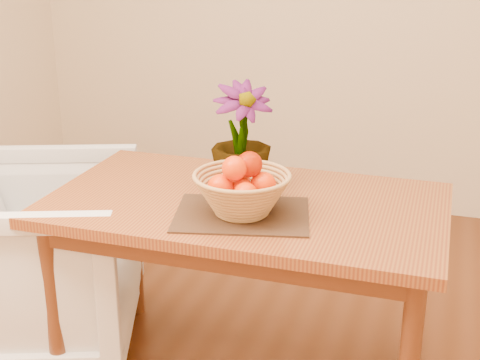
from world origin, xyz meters
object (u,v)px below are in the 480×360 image
(armchair, at_px, (30,251))
(potted_plant, at_px, (241,137))
(table, at_px, (246,222))
(wicker_basket, at_px, (242,195))

(armchair, bearing_deg, potted_plant, -101.27)
(table, distance_m, armchair, 0.94)
(table, relative_size, potted_plant, 3.55)
(wicker_basket, bearing_deg, table, 102.36)
(table, bearing_deg, potted_plant, 115.34)
(wicker_basket, relative_size, armchair, 0.38)
(table, bearing_deg, wicker_basket, -77.64)
(wicker_basket, distance_m, potted_plant, 0.28)
(potted_plant, xyz_separation_m, armchair, (-0.86, -0.13, -0.52))
(potted_plant, height_order, armchair, potted_plant)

